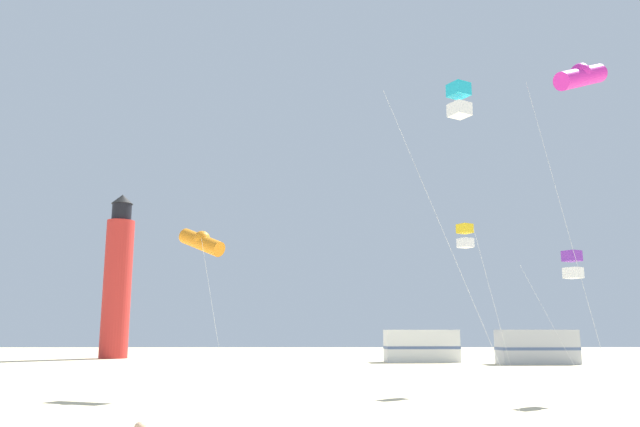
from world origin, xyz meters
The scene contains 8 objects.
kite_box_cyan centered at (6.41, 12.58, 10.23)m, with size 3.45×3.04×10.82m.
kite_box_violet centered at (12.25, 18.39, 5.37)m, with size 2.45×2.45×5.95m.
kite_tube_magenta centered at (11.50, 14.62, 11.99)m, with size 3.13×2.80×12.70m.
kite_box_gold centered at (8.87, 22.41, 7.17)m, with size 2.48×2.48×7.75m.
kite_tube_orange centered at (-3.51, 21.04, 6.68)m, with size 2.50×2.29×7.38m.
lighthouse_distant centered at (-18.47, 56.88, 7.84)m, with size 2.80×2.80×16.80m.
rv_van_white centered at (11.19, 49.00, 1.39)m, with size 6.57×2.73×2.80m.
rv_van_silver centered at (20.15, 45.35, 1.39)m, with size 6.53×2.59×2.80m.
Camera 1 is at (1.54, -6.91, 2.66)m, focal length 34.77 mm.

